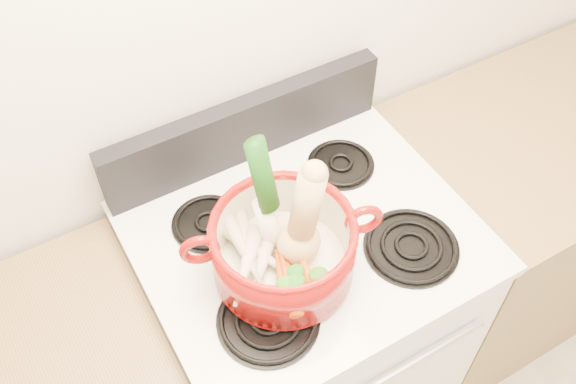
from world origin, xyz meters
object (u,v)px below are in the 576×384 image
dutch_oven (283,249)px  squash (299,219)px  leek (268,201)px  stove_body (302,330)px

dutch_oven → squash: 0.09m
squash → dutch_oven: bearing=167.7°
dutch_oven → squash: (0.04, -0.00, 0.08)m
dutch_oven → leek: leek is taller
squash → leek: bearing=119.6°
squash → leek: size_ratio=0.79×
leek → stove_body: bearing=-7.9°
stove_body → leek: 0.71m
stove_body → dutch_oven: bearing=-145.4°
squash → leek: 0.08m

